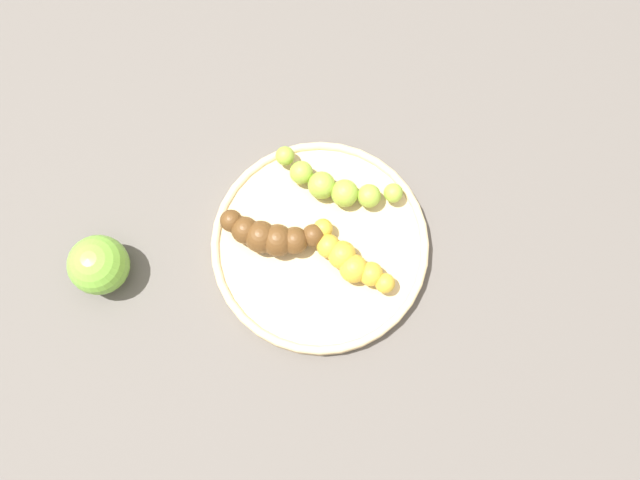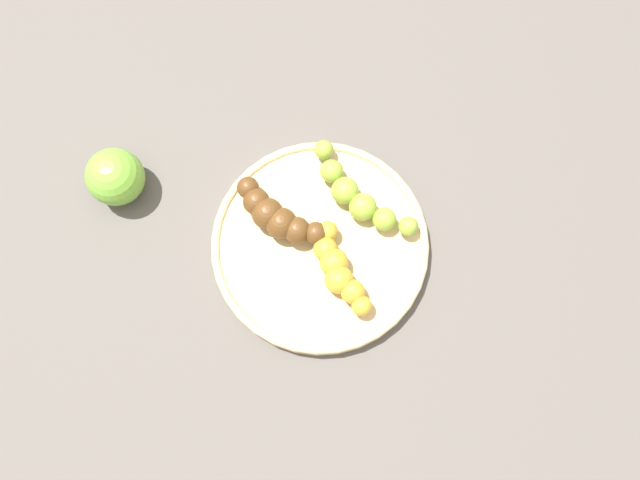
% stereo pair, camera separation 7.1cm
% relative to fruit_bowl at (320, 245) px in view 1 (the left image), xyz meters
% --- Properties ---
extents(ground_plane, '(2.40, 2.40, 0.00)m').
position_rel_fruit_bowl_xyz_m(ground_plane, '(0.00, 0.00, -0.01)').
color(ground_plane, '#56514C').
extents(fruit_bowl, '(0.25, 0.25, 0.02)m').
position_rel_fruit_bowl_xyz_m(fruit_bowl, '(0.00, 0.00, 0.00)').
color(fruit_bowl, '#D1B784').
rests_on(fruit_bowl, ground_plane).
extents(banana_green, '(0.15, 0.07, 0.03)m').
position_rel_fruit_bowl_xyz_m(banana_green, '(-0.02, 0.06, 0.02)').
color(banana_green, '#8CAD38').
rests_on(banana_green, fruit_bowl).
extents(banana_overripe, '(0.11, 0.06, 0.04)m').
position_rel_fruit_bowl_xyz_m(banana_overripe, '(-0.05, -0.03, 0.03)').
color(banana_overripe, '#593819').
rests_on(banana_overripe, fruit_bowl).
extents(banana_spotted, '(0.12, 0.05, 0.03)m').
position_rel_fruit_bowl_xyz_m(banana_spotted, '(0.04, -0.00, 0.02)').
color(banana_spotted, gold).
rests_on(banana_spotted, fruit_bowl).
extents(apple_green, '(0.07, 0.07, 0.07)m').
position_rel_fruit_bowl_xyz_m(apple_green, '(-0.19, -0.16, 0.02)').
color(apple_green, '#72B238').
rests_on(apple_green, ground_plane).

